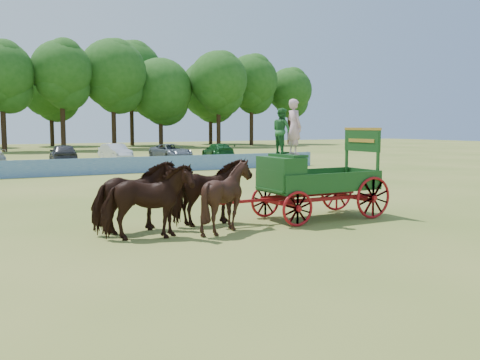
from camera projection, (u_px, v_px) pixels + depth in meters
name	position (u px, v px, depth m)	size (l,w,h in m)	color
ground	(331.00, 209.00, 19.73)	(160.00, 160.00, 0.00)	olive
horse_lead_left	(147.00, 202.00, 14.31)	(1.11, 2.43, 2.06)	black
horse_lead_right	(135.00, 197.00, 15.27)	(1.11, 2.43, 2.06)	black
horse_wheel_left	(227.00, 196.00, 15.44)	(1.66, 1.87, 2.06)	black
horse_wheel_right	(211.00, 192.00, 16.40)	(1.11, 2.43, 2.06)	black
farm_dray	(301.00, 170.00, 17.26)	(6.00, 2.00, 3.88)	#A71014
sponsor_banner	(148.00, 165.00, 34.97)	(26.00, 0.08, 1.05)	#1D539E
parked_cars	(30.00, 155.00, 42.60)	(37.91, 6.93, 1.64)	silver
treeline	(20.00, 75.00, 69.65)	(89.32, 23.81, 16.03)	#382314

